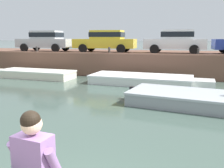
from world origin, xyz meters
TOP-DOWN VIEW (x-y plane):
  - ground_plane at (0.00, 6.50)m, footprint 400.00×400.00m
  - far_quay_wall at (0.00, 15.99)m, footprint 60.00×6.00m
  - far_wall_coping at (0.00, 13.11)m, footprint 60.00×0.24m
  - boat_moored_west_cream at (-7.27, 11.47)m, footprint 5.89×2.01m
  - boat_moored_central_white at (-0.07, 11.08)m, footprint 6.63×2.61m
  - motorboat_passing at (3.01, 7.01)m, footprint 7.02×3.12m
  - car_leftmost_silver at (-8.27, 14.95)m, footprint 4.16×1.95m
  - car_left_inner_yellow at (-3.48, 14.95)m, footprint 4.40×2.07m
  - car_centre_white at (1.36, 14.95)m, footprint 3.99×2.04m
  - mooring_bollard_west at (-8.01, 13.24)m, footprint 0.15×0.15m
  - mooring_bollard_mid at (-2.74, 13.24)m, footprint 0.15×0.15m
  - mooring_bollard_east at (2.70, 13.24)m, footprint 0.15×0.15m
  - person_seated_right at (0.37, -0.34)m, footprint 0.56×0.57m

SIDE VIEW (x-z plane):
  - ground_plane at x=0.00m, z-range 0.00..0.00m
  - boat_moored_central_white at x=-0.07m, z-range 0.00..0.49m
  - boat_moored_west_cream at x=-7.27m, z-range 0.00..0.50m
  - motorboat_passing at x=3.01m, z-range -0.24..0.75m
  - far_quay_wall at x=0.00m, z-range 0.00..1.48m
  - person_seated_right at x=0.37m, z-range 0.77..1.74m
  - far_wall_coping at x=0.00m, z-range 1.48..1.56m
  - mooring_bollard_west at x=-8.01m, z-range 1.49..1.94m
  - mooring_bollard_mid at x=-2.74m, z-range 1.49..1.94m
  - mooring_bollard_east at x=2.70m, z-range 1.49..1.94m
  - car_leftmost_silver at x=-8.27m, z-range 1.55..3.09m
  - car_centre_white at x=1.36m, z-range 1.55..3.09m
  - car_left_inner_yellow at x=-3.48m, z-range 1.56..3.10m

